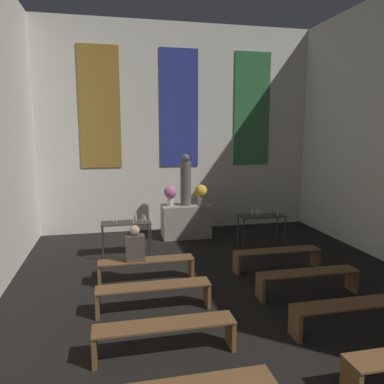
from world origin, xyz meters
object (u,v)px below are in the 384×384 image
(candle_rack_left, at_px, (126,227))
(pew_back_left, at_px, (146,265))
(altar, at_px, (186,221))
(pew_third_left, at_px, (154,292))
(flower_vase_right, at_px, (201,192))
(pew_second_right, at_px, (352,311))
(pew_second_left, at_px, (165,332))
(statue, at_px, (186,182))
(person_seated, at_px, (135,245))
(pew_third_right, at_px, (308,278))
(flower_vase_left, at_px, (170,193))
(candle_rack_right, at_px, (262,220))
(pew_back_right, at_px, (277,255))

(candle_rack_left, distance_m, pew_back_left, 1.67)
(altar, distance_m, pew_third_left, 4.39)
(flower_vase_right, bearing_deg, pew_second_right, -80.09)
(pew_second_right, distance_m, pew_back_left, 3.74)
(pew_second_right, xyz_separation_m, pew_back_left, (-2.76, 2.53, 0.00))
(flower_vase_right, distance_m, pew_second_left, 5.80)
(altar, height_order, pew_second_left, altar)
(statue, distance_m, person_seated, 3.41)
(pew_third_left, height_order, pew_third_right, same)
(candle_rack_left, distance_m, pew_second_left, 4.16)
(altar, distance_m, candle_rack_left, 2.14)
(pew_third_left, xyz_separation_m, pew_back_left, (0.00, 1.26, 0.00))
(flower_vase_right, xyz_separation_m, pew_second_left, (-1.81, -5.43, -0.93))
(flower_vase_left, relative_size, pew_second_right, 0.30)
(altar, height_order, pew_third_right, altar)
(flower_vase_left, distance_m, candle_rack_left, 1.89)
(statue, relative_size, pew_third_right, 0.76)
(candle_rack_left, distance_m, candle_rack_right, 3.37)
(statue, distance_m, pew_back_left, 3.44)
(pew_back_left, xyz_separation_m, pew_back_right, (2.76, 0.00, 0.00))
(statue, bearing_deg, pew_third_left, -108.29)
(flower_vase_left, relative_size, candle_rack_left, 0.49)
(pew_second_left, height_order, person_seated, person_seated)
(candle_rack_right, bearing_deg, pew_third_left, -136.96)
(statue, bearing_deg, flower_vase_left, 180.00)
(flower_vase_left, bearing_deg, person_seated, -111.73)
(pew_second_right, bearing_deg, pew_second_left, 180.00)
(flower_vase_right, relative_size, pew_third_right, 0.30)
(altar, relative_size, candle_rack_left, 1.15)
(pew_third_left, distance_m, person_seated, 1.35)
(flower_vase_right, bearing_deg, person_seated, -124.74)
(pew_back_left, bearing_deg, pew_second_left, -90.00)
(flower_vase_left, height_order, pew_third_right, flower_vase_left)
(pew_second_left, relative_size, pew_back_right, 1.00)
(flower_vase_right, distance_m, pew_back_left, 3.54)
(flower_vase_right, xyz_separation_m, person_seated, (-2.01, -2.91, -0.51))
(altar, xyz_separation_m, pew_second_left, (-1.38, -5.43, -0.13))
(pew_back_right, bearing_deg, person_seated, -180.00)
(candle_rack_right, height_order, pew_second_right, candle_rack_right)
(altar, xyz_separation_m, statue, (0.00, 0.00, 1.10))
(statue, bearing_deg, pew_back_left, -115.37)
(pew_third_right, bearing_deg, pew_second_left, -155.35)
(altar, relative_size, person_seated, 1.90)
(candle_rack_right, bearing_deg, candle_rack_left, -180.00)
(flower_vase_right, xyz_separation_m, candle_rack_right, (1.26, -1.30, -0.54))
(candle_rack_right, bearing_deg, person_seated, -153.96)
(person_seated, bearing_deg, flower_vase_left, 68.27)
(pew_third_left, distance_m, pew_back_right, 3.03)
(pew_second_left, distance_m, person_seated, 2.57)
(pew_third_left, relative_size, person_seated, 2.68)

